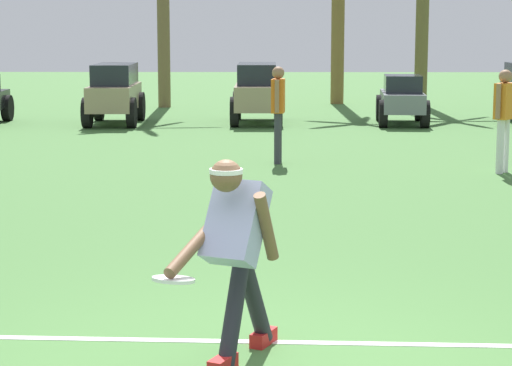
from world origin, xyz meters
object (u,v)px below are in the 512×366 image
Objects in this scene: parked_car_slot_c at (115,92)px; parked_car_slot_d at (257,91)px; frisbee_thrower at (236,248)px; frisbee_in_flight at (173,280)px; teammate_midfield at (504,111)px; teammate_near_sideline at (278,105)px; parked_car_slot_e at (402,99)px.

parked_car_slot_c is 3.20m from parked_car_slot_d.
frisbee_thrower is at bearing -78.51° from parked_car_slot_c.
teammate_midfield is at bearing 65.11° from frisbee_in_flight.
frisbee_in_flight is at bearing -137.83° from frisbee_thrower.
teammate_near_sideline is 6.94m from parked_car_slot_e.
frisbee_thrower is at bearing -89.84° from parked_car_slot_d.
frisbee_in_flight is 9.84m from teammate_midfield.
parked_car_slot_c is at bearing 101.49° from frisbee_thrower.
frisbee_thrower reaches higher than parked_car_slot_d.
frisbee_thrower is at bearing -101.40° from parked_car_slot_e.
parked_car_slot_e is (6.44, 0.00, -0.16)m from parked_car_slot_c.
parked_car_slot_c is 1.00× the size of parked_car_slot_d.
teammate_near_sideline is 0.65× the size of parked_car_slot_d.
frisbee_thrower is at bearing -92.20° from teammate_near_sideline.
teammate_midfield reaches higher than frisbee_thrower.
teammate_near_sideline is at bearing -86.40° from parked_car_slot_d.
frisbee_thrower is 0.89× the size of teammate_near_sideline.
teammate_near_sideline and teammate_midfield have the same top height.
parked_car_slot_e is at bearing 78.60° from frisbee_thrower.
teammate_near_sideline is 3.54m from teammate_midfield.
parked_car_slot_d is at bearing 175.84° from parked_car_slot_e.
parked_car_slot_c is at bearing -175.72° from parked_car_slot_d.
frisbee_in_flight is (-0.38, -0.35, -0.13)m from frisbee_thrower.
frisbee_in_flight is at bearing -91.18° from parked_car_slot_d.
parked_car_slot_c reaches higher than parked_car_slot_e.
parked_car_slot_c is 1.07× the size of parked_car_slot_e.
frisbee_thrower is at bearing 42.17° from frisbee_in_flight.
teammate_near_sideline reaches higher than parked_car_slot_d.
teammate_midfield is at bearing -63.37° from parked_car_slot_d.
parked_car_slot_c is at bearing -179.98° from parked_car_slot_e.
frisbee_in_flight is at bearing -94.33° from teammate_near_sideline.
parked_car_slot_e reaches higher than frisbee_in_flight.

